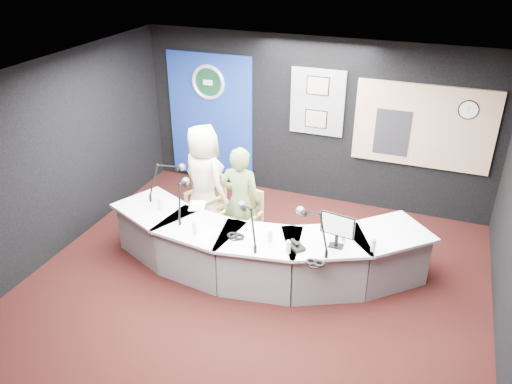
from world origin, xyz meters
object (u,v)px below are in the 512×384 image
at_px(broadcast_desk, 260,248).
at_px(armchair_right, 241,225).
at_px(person_man, 204,180).
at_px(person_woman, 240,202).
at_px(armchair_left, 205,202).

xyz_separation_m(broadcast_desk, armchair_right, (-0.44, 0.38, 0.07)).
height_order(person_man, person_woman, person_man).
relative_size(armchair_right, person_woman, 0.53).
distance_m(armchair_left, person_man, 0.38).
height_order(broadcast_desk, person_woman, person_woman).
height_order(armchair_left, person_woman, person_woman).
relative_size(armchair_right, person_man, 0.50).
distance_m(person_man, person_woman, 0.82).
bearing_deg(person_woman, broadcast_desk, 136.31).
height_order(armchair_right, person_man, person_man).
bearing_deg(person_man, broadcast_desk, 174.73).
relative_size(broadcast_desk, armchair_right, 5.06).
relative_size(broadcast_desk, person_man, 2.56).
xyz_separation_m(armchair_left, person_man, (0.00, 0.00, 0.38)).
relative_size(person_man, person_woman, 1.06).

